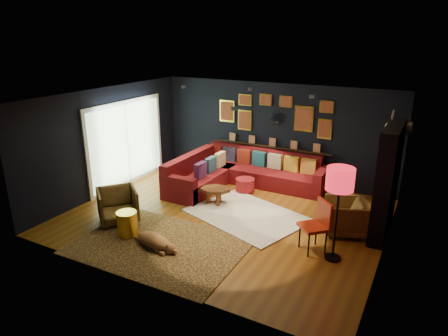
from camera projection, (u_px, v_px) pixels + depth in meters
The scene contains 20 objects.
floor at pixel (225, 216), 8.75m from camera, with size 6.50×6.50×0.00m, color brown.
room_walls at pixel (225, 146), 8.23m from camera, with size 6.50×6.50×6.50m.
sectional at pixel (237, 174), 10.42m from camera, with size 3.41×2.69×0.86m.
ledge at pixel (272, 147), 10.68m from camera, with size 3.20×0.12×0.04m, color black.
gallery_wall at pixel (274, 114), 10.43m from camera, with size 3.15×0.04×1.02m.
sunburst_mirror at pixel (278, 118), 10.41m from camera, with size 0.47×0.16×0.47m.
fireplace at pixel (387, 184), 7.77m from camera, with size 0.31×1.60×2.20m.
deer_head at pixel (399, 128), 7.83m from camera, with size 0.50×0.28×0.45m.
sliding_door at pixel (127, 143), 10.34m from camera, with size 0.06×2.80×2.20m.
ceiling_spots at pixel (243, 94), 8.58m from camera, with size 3.30×2.50×0.06m.
shag_rug at pixel (247, 215), 8.76m from camera, with size 2.41×1.75×0.03m, color silver.
leopard_rug at pixel (160, 246), 7.53m from camera, with size 3.14×2.24×0.02m, color #B68446.
coffee_table at pixel (215, 191), 9.29m from camera, with size 0.88×0.78×0.36m.
pouf at pixel (245, 185), 10.04m from camera, with size 0.48×0.48×0.31m, color #A51B25.
armchair_left at pixel (118, 204), 8.40m from camera, with size 0.78×0.73×0.80m, color #A77F39.
armchair_right at pixel (345, 215), 7.91m from camera, with size 0.76×0.71×0.78m, color #A77F39.
gold_stool at pixel (127, 224), 7.85m from camera, with size 0.40×0.40×0.50m, color gold.
orange_chair at pixel (318, 222), 7.23m from camera, with size 0.65×0.65×0.97m.
floor_lamp at pixel (340, 183), 6.65m from camera, with size 0.47×0.47×1.71m.
dog at pixel (154, 238), 7.43m from camera, with size 1.09×0.53×0.34m, color #B47949, non-canonical shape.
Camera 1 is at (3.75, -6.99, 3.83)m, focal length 32.00 mm.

